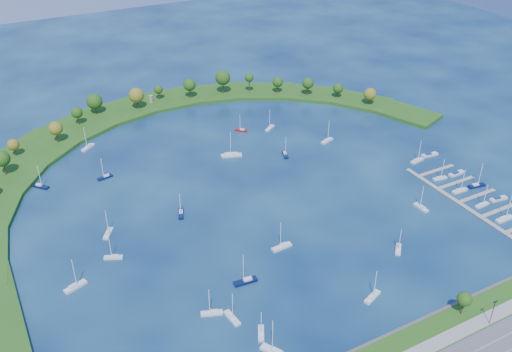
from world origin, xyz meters
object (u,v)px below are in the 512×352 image
dock_system (481,205)px  moored_boat_2 (285,154)px  docked_boat_4 (482,204)px  docked_boat_8 (440,178)px  moored_boat_20 (372,296)px  docked_boat_7 (477,185)px  docked_boat_10 (417,160)px  moored_boat_4 (181,213)px  docked_boat_11 (429,155)px  moored_boat_11 (421,207)px  docked_boat_5 (498,199)px  moored_boat_16 (398,248)px  moored_boat_19 (75,286)px  docked_boat_2 (505,218)px  moored_boat_8 (233,155)px  moored_boat_18 (113,257)px  docked_boat_6 (460,190)px  moored_boat_14 (261,332)px  harbor_tower (151,99)px  moored_boat_7 (88,147)px  moored_boat_12 (41,186)px  moored_boat_13 (212,312)px  moored_boat_1 (232,317)px  moored_boat_10 (327,140)px  moored_boat_6 (241,130)px  moored_boat_15 (105,177)px  docked_boat_9 (456,173)px  moored_boat_17 (274,351)px  moored_boat_3 (246,281)px  moored_boat_9 (108,233)px  moored_boat_0 (282,246)px  moored_boat_5 (229,154)px

dock_system → moored_boat_2: (-53.72, 82.91, 0.53)m
docked_boat_4 → docked_boat_8: size_ratio=1.01×
docked_boat_4 → moored_boat_20: bearing=-167.0°
docked_boat_7 → docked_boat_10: docked_boat_7 is taller
moored_boat_4 → docked_boat_11: size_ratio=1.21×
moored_boat_11 → docked_boat_8: size_ratio=1.06×
docked_boat_8 → docked_boat_5: bearing=-60.8°
moored_boat_16 → docked_boat_7: size_ratio=0.87×
moored_boat_4 → moored_boat_19: bearing=-42.0°
docked_boat_2 → docked_boat_8: 39.06m
moored_boat_8 → moored_boat_18: bearing=53.8°
docked_boat_4 → docked_boat_6: 13.57m
docked_boat_8 → moored_boat_14: bearing=-152.1°
moored_boat_18 → docked_boat_10: 159.71m
harbor_tower → dock_system: harbor_tower is taller
dock_system → moored_boat_16: moored_boat_16 is taller
moored_boat_7 → docked_boat_7: (153.21, -127.43, -0.01)m
moored_boat_12 → docked_boat_10: moored_boat_12 is taller
moored_boat_2 → moored_boat_13: 119.00m
moored_boat_1 → docked_boat_4: (130.72, 8.63, -0.03)m
moored_boat_10 → docked_boat_8: bearing=-84.0°
moored_boat_8 → moored_boat_13: moored_boat_8 is taller
moored_boat_13 → moored_boat_16: 81.24m
moored_boat_11 → moored_boat_6: bearing=16.7°
moored_boat_4 → docked_boat_4: (122.39, -58.68, -0.01)m
moored_boat_15 → moored_boat_18: 63.90m
moored_boat_10 → docked_boat_9: moored_boat_10 is taller
moored_boat_6 → moored_boat_19: bearing=80.3°
moored_boat_17 → docked_boat_11: size_ratio=1.47×
moored_boat_7 → moored_boat_17: moored_boat_17 is taller
docked_boat_8 → docked_boat_10: size_ratio=0.90×
moored_boat_14 → moored_boat_15: (-18.04, 125.14, 0.02)m
moored_boat_12 → docked_boat_4: (172.63, -111.78, -0.03)m
moored_boat_17 → moored_boat_2: bearing=-60.8°
moored_boat_3 → docked_boat_5: bearing=-177.0°
docked_boat_6 → moored_boat_16: bearing=-157.4°
docked_boat_2 → docked_boat_10: docked_boat_2 is taller
moored_boat_8 → moored_boat_9: (-76.31, -35.90, -0.08)m
moored_boat_16 → moored_boat_0: bearing=-76.9°
moored_boat_1 → moored_boat_10: 141.22m
harbor_tower → moored_boat_2: (39.55, -95.53, -3.36)m
moored_boat_2 → docked_boat_5: moored_boat_2 is taller
moored_boat_9 → docked_boat_4: (154.78, -59.72, -0.02)m
moored_boat_12 → docked_boat_5: size_ratio=1.34×
moored_boat_17 → moored_boat_19: 79.28m
moored_boat_19 → docked_boat_5: (185.17, -33.22, -0.27)m
moored_boat_3 → docked_boat_6: size_ratio=1.12×
moored_boat_5 → moored_boat_17: 133.67m
moored_boat_9 → moored_boat_17: (29.34, -88.59, 0.07)m
harbor_tower → moored_boat_10: (67.90, -92.97, -3.33)m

